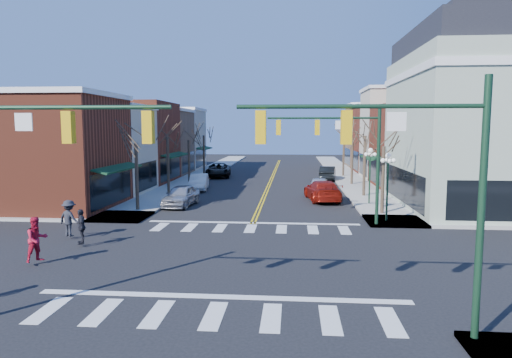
% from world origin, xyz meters
% --- Properties ---
extents(ground, '(160.00, 160.00, 0.00)m').
position_xyz_m(ground, '(0.00, 0.00, 0.00)').
color(ground, black).
rests_on(ground, ground).
extents(sidewalk_left, '(3.50, 70.00, 0.15)m').
position_xyz_m(sidewalk_left, '(-8.75, 20.00, 0.07)').
color(sidewalk_left, '#9E9B93').
rests_on(sidewalk_left, ground).
extents(sidewalk_right, '(3.50, 70.00, 0.15)m').
position_xyz_m(sidewalk_right, '(8.75, 20.00, 0.07)').
color(sidewalk_right, '#9E9B93').
rests_on(sidewalk_right, ground).
extents(bldg_left_brick_a, '(10.00, 8.50, 8.00)m').
position_xyz_m(bldg_left_brick_a, '(-15.50, 11.75, 4.00)').
color(bldg_left_brick_a, maroon).
rests_on(bldg_left_brick_a, ground).
extents(bldg_left_stucco_a, '(10.00, 7.00, 7.50)m').
position_xyz_m(bldg_left_stucco_a, '(-15.50, 19.50, 3.75)').
color(bldg_left_stucco_a, '#BFB49E').
rests_on(bldg_left_stucco_a, ground).
extents(bldg_left_brick_b, '(10.00, 9.00, 8.50)m').
position_xyz_m(bldg_left_brick_b, '(-15.50, 27.50, 4.25)').
color(bldg_left_brick_b, maroon).
rests_on(bldg_left_brick_b, ground).
extents(bldg_left_tan, '(10.00, 7.50, 7.80)m').
position_xyz_m(bldg_left_tan, '(-15.50, 35.75, 3.90)').
color(bldg_left_tan, '#88664B').
rests_on(bldg_left_tan, ground).
extents(bldg_left_stucco_b, '(10.00, 8.00, 8.20)m').
position_xyz_m(bldg_left_stucco_b, '(-15.50, 43.50, 4.10)').
color(bldg_left_stucco_b, '#BFB49E').
rests_on(bldg_left_stucco_b, ground).
extents(bldg_right_brick_a, '(10.00, 8.50, 8.00)m').
position_xyz_m(bldg_right_brick_a, '(15.50, 25.75, 4.00)').
color(bldg_right_brick_a, maroon).
rests_on(bldg_right_brick_a, ground).
extents(bldg_right_stucco, '(10.00, 7.00, 10.00)m').
position_xyz_m(bldg_right_stucco, '(15.50, 33.50, 5.00)').
color(bldg_right_stucco, '#BFB49E').
rests_on(bldg_right_stucco, ground).
extents(bldg_right_brick_b, '(10.00, 8.00, 8.50)m').
position_xyz_m(bldg_right_brick_b, '(15.50, 41.00, 4.25)').
color(bldg_right_brick_b, maroon).
rests_on(bldg_right_brick_b, ground).
extents(bldg_right_tan, '(10.00, 8.00, 9.00)m').
position_xyz_m(bldg_right_tan, '(15.50, 49.00, 4.50)').
color(bldg_right_tan, '#88664B').
rests_on(bldg_right_tan, ground).
extents(victorian_corner, '(12.25, 14.25, 13.30)m').
position_xyz_m(victorian_corner, '(16.50, 14.50, 6.66)').
color(victorian_corner, '#A1B099').
rests_on(victorian_corner, ground).
extents(traffic_mast_near_left, '(6.60, 0.28, 7.20)m').
position_xyz_m(traffic_mast_near_left, '(-5.55, -7.40, 4.71)').
color(traffic_mast_near_left, '#14331E').
rests_on(traffic_mast_near_left, ground).
extents(traffic_mast_near_right, '(6.60, 0.28, 7.20)m').
position_xyz_m(traffic_mast_near_right, '(5.55, -7.40, 4.71)').
color(traffic_mast_near_right, '#14331E').
rests_on(traffic_mast_near_right, ground).
extents(traffic_mast_far_right, '(6.60, 0.28, 7.20)m').
position_xyz_m(traffic_mast_far_right, '(5.55, 7.40, 4.71)').
color(traffic_mast_far_right, '#14331E').
rests_on(traffic_mast_far_right, ground).
extents(lamppost_corner, '(0.36, 0.36, 4.33)m').
position_xyz_m(lamppost_corner, '(8.20, 8.50, 2.96)').
color(lamppost_corner, '#14331E').
rests_on(lamppost_corner, ground).
extents(lamppost_midblock, '(0.36, 0.36, 4.33)m').
position_xyz_m(lamppost_midblock, '(8.20, 15.00, 2.96)').
color(lamppost_midblock, '#14331E').
rests_on(lamppost_midblock, ground).
extents(tree_left_a, '(0.24, 0.24, 4.76)m').
position_xyz_m(tree_left_a, '(-8.40, 11.00, 2.38)').
color(tree_left_a, '#382B21').
rests_on(tree_left_a, ground).
extents(tree_left_b, '(0.24, 0.24, 5.04)m').
position_xyz_m(tree_left_b, '(-8.40, 19.00, 2.52)').
color(tree_left_b, '#382B21').
rests_on(tree_left_b, ground).
extents(tree_left_c, '(0.24, 0.24, 4.55)m').
position_xyz_m(tree_left_c, '(-8.40, 27.00, 2.27)').
color(tree_left_c, '#382B21').
rests_on(tree_left_c, ground).
extents(tree_left_d, '(0.24, 0.24, 4.90)m').
position_xyz_m(tree_left_d, '(-8.40, 35.00, 2.45)').
color(tree_left_d, '#382B21').
rests_on(tree_left_d, ground).
extents(tree_right_a, '(0.24, 0.24, 4.62)m').
position_xyz_m(tree_right_a, '(8.40, 11.00, 2.31)').
color(tree_right_a, '#382B21').
rests_on(tree_right_a, ground).
extents(tree_right_b, '(0.24, 0.24, 5.18)m').
position_xyz_m(tree_right_b, '(8.40, 19.00, 2.59)').
color(tree_right_b, '#382B21').
rests_on(tree_right_b, ground).
extents(tree_right_c, '(0.24, 0.24, 4.83)m').
position_xyz_m(tree_right_c, '(8.40, 27.00, 2.42)').
color(tree_right_c, '#382B21').
rests_on(tree_right_c, ground).
extents(tree_right_d, '(0.24, 0.24, 4.97)m').
position_xyz_m(tree_right_d, '(8.40, 35.00, 2.48)').
color(tree_right_d, '#382B21').
rests_on(tree_right_d, ground).
extents(car_left_near, '(2.23, 4.78, 1.58)m').
position_xyz_m(car_left_near, '(-5.90, 13.39, 0.79)').
color(car_left_near, '#B1B1B6').
rests_on(car_left_near, ground).
extents(car_left_mid, '(2.11, 4.69, 1.49)m').
position_xyz_m(car_left_mid, '(-6.40, 22.28, 0.75)').
color(car_left_mid, silver).
rests_on(car_left_mid, ground).
extents(car_left_far, '(3.29, 6.15, 1.64)m').
position_xyz_m(car_left_far, '(-6.40, 33.62, 0.82)').
color(car_left_far, black).
rests_on(car_left_far, ground).
extents(car_right_near, '(3.05, 5.92, 1.64)m').
position_xyz_m(car_right_near, '(4.80, 16.82, 0.82)').
color(car_right_near, maroon).
rests_on(car_right_near, ground).
extents(car_right_mid, '(2.28, 4.58, 1.50)m').
position_xyz_m(car_right_mid, '(4.80, 20.78, 0.75)').
color(car_right_mid, silver).
rests_on(car_right_mid, ground).
extents(car_right_far, '(2.22, 4.87, 1.55)m').
position_xyz_m(car_right_far, '(6.31, 31.61, 0.78)').
color(car_right_far, black).
rests_on(car_right_far, ground).
extents(pedestrian_red_b, '(1.13, 1.19, 1.93)m').
position_xyz_m(pedestrian_red_b, '(-8.43, -1.56, 1.12)').
color(pedestrian_red_b, red).
rests_on(pedestrian_red_b, sidewalk_left).
extents(pedestrian_dark_a, '(0.86, 1.09, 1.73)m').
position_xyz_m(pedestrian_dark_a, '(-7.92, 1.49, 1.02)').
color(pedestrian_dark_a, black).
rests_on(pedestrian_dark_a, sidewalk_left).
extents(pedestrian_dark_b, '(1.41, 1.09, 1.92)m').
position_xyz_m(pedestrian_dark_b, '(-9.27, 2.95, 1.11)').
color(pedestrian_dark_b, '#202129').
rests_on(pedestrian_dark_b, sidewalk_left).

